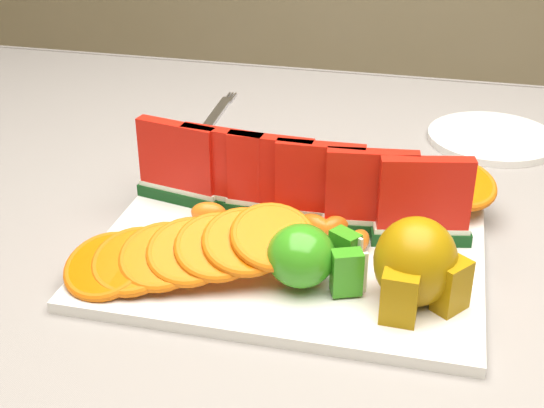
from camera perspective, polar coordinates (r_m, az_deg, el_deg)
table at (r=0.94m, az=4.12°, el=-6.19°), size 1.40×0.90×0.75m
tablecloth at (r=0.91m, az=4.26°, el=-2.94°), size 1.53×1.03×0.20m
platter at (r=0.80m, az=1.30°, el=-3.62°), size 0.40×0.30×0.01m
apple_cluster at (r=0.72m, az=2.77°, el=-3.99°), size 0.10×0.08×0.06m
pear_cluster at (r=0.71m, az=10.84°, el=-4.56°), size 0.10×0.10×0.09m
side_plate at (r=1.12m, az=16.26°, el=4.80°), size 0.23×0.23×0.01m
fork at (r=1.16m, az=-4.29°, el=6.65°), size 0.02×0.20×0.00m
watermelon_row at (r=0.82m, az=1.71°, el=1.55°), size 0.39×0.07×0.10m
orange_fan_front at (r=0.74m, az=-6.23°, el=-3.55°), size 0.26×0.16×0.07m
orange_fan_back at (r=0.89m, az=4.63°, el=1.97°), size 0.39×0.12×0.05m
tangerine_segments at (r=0.81m, az=0.70°, el=-1.67°), size 0.21×0.07×0.02m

